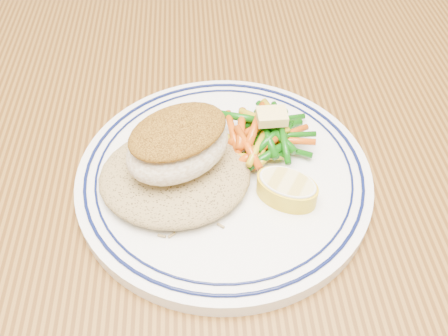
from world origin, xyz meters
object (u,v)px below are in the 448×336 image
(dining_table, at_px, (210,228))
(vegetable_pile, at_px, (264,136))
(rice_pilaf, at_px, (175,173))
(lemon_wedge, at_px, (287,188))
(fish_fillet, at_px, (178,144))
(plate, at_px, (224,175))

(dining_table, relative_size, vegetable_pile, 15.35)
(rice_pilaf, bearing_deg, vegetable_pile, 25.93)
(vegetable_pile, bearing_deg, rice_pilaf, -154.07)
(vegetable_pile, xyz_separation_m, lemon_wedge, (0.01, -0.07, -0.00))
(dining_table, height_order, fish_fillet, fish_fillet)
(rice_pilaf, relative_size, fish_fillet, 1.16)
(dining_table, relative_size, plate, 5.42)
(plate, xyz_separation_m, rice_pilaf, (-0.05, -0.01, 0.02))
(vegetable_pile, bearing_deg, dining_table, -165.08)
(dining_table, height_order, lemon_wedge, lemon_wedge)
(rice_pilaf, xyz_separation_m, fish_fillet, (0.01, 0.01, 0.03))
(fish_fillet, xyz_separation_m, lemon_wedge, (0.09, -0.03, -0.03))
(vegetable_pile, relative_size, lemon_wedge, 1.37)
(dining_table, xyz_separation_m, lemon_wedge, (0.07, -0.05, 0.12))
(fish_fillet, xyz_separation_m, vegetable_pile, (0.08, 0.04, -0.03))
(plate, bearing_deg, rice_pilaf, -166.78)
(dining_table, distance_m, fish_fillet, 0.16)
(rice_pilaf, bearing_deg, fish_fillet, 48.46)
(fish_fillet, height_order, lemon_wedge, fish_fillet)
(fish_fillet, bearing_deg, rice_pilaf, -131.54)
(plate, bearing_deg, dining_table, 130.35)
(vegetable_pile, height_order, lemon_wedge, vegetable_pile)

